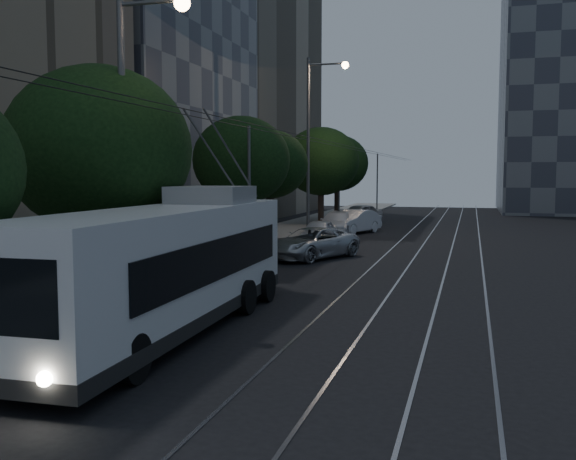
% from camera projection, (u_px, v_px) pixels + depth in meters
% --- Properties ---
extents(ground, '(120.00, 120.00, 0.00)m').
position_uv_depth(ground, '(310.00, 315.00, 17.69)').
color(ground, black).
rests_on(ground, ground).
extents(sidewalk, '(5.00, 90.00, 0.15)m').
position_uv_depth(sidewalk, '(270.00, 237.00, 38.90)').
color(sidewalk, gray).
rests_on(sidewalk, ground).
extents(tram_rails, '(4.52, 90.00, 0.02)m').
position_uv_depth(tram_rails, '(439.00, 243.00, 36.15)').
color(tram_rails, gray).
rests_on(tram_rails, ground).
extents(overhead_wires, '(2.23, 90.00, 6.00)m').
position_uv_depth(overhead_wires, '(311.00, 181.00, 37.91)').
color(overhead_wires, black).
rests_on(overhead_wires, ground).
extents(building_glass_mid, '(14.40, 18.40, 26.80)m').
position_uv_depth(building_glass_mid, '(115.00, 31.00, 42.81)').
color(building_glass_mid, '#393D49').
rests_on(building_glass_mid, ground).
extents(building_tan_far, '(14.40, 22.40, 34.80)m').
position_uv_depth(building_tan_far, '(225.00, 33.00, 61.61)').
color(building_tan_far, gray).
rests_on(building_tan_far, ground).
extents(trolleybus, '(2.74, 11.91, 5.63)m').
position_uv_depth(trolleybus, '(169.00, 266.00, 15.73)').
color(trolleybus, white).
rests_on(trolleybus, ground).
extents(pickup_silver, '(4.24, 5.61, 1.42)m').
position_uv_depth(pickup_silver, '(311.00, 243.00, 29.45)').
color(pickup_silver, '#BABDC2').
rests_on(pickup_silver, ground).
extents(car_white_a, '(1.76, 4.09, 1.37)m').
position_uv_depth(car_white_a, '(319.00, 232.00, 35.32)').
color(car_white_a, silver).
rests_on(car_white_a, ground).
extents(car_white_b, '(2.09, 5.03, 1.45)m').
position_uv_depth(car_white_b, '(337.00, 223.00, 41.27)').
color(car_white_b, silver).
rests_on(car_white_b, ground).
extents(car_white_c, '(3.17, 4.93, 1.54)m').
position_uv_depth(car_white_c, '(354.00, 222.00, 41.95)').
color(car_white_c, white).
rests_on(car_white_c, ground).
extents(car_white_d, '(3.58, 4.96, 1.57)m').
position_uv_depth(car_white_d, '(359.00, 214.00, 49.55)').
color(car_white_d, '#AFAEB3').
rests_on(car_white_d, ground).
extents(tree_1, '(5.54, 5.54, 7.09)m').
position_uv_depth(tree_1, '(99.00, 150.00, 19.08)').
color(tree_1, black).
rests_on(tree_1, ground).
extents(tree_2, '(4.73, 4.73, 6.68)m').
position_uv_depth(tree_2, '(241.00, 160.00, 30.97)').
color(tree_2, black).
rests_on(tree_2, ground).
extents(tree_3, '(4.20, 4.20, 6.32)m').
position_uv_depth(tree_3, '(270.00, 165.00, 35.21)').
color(tree_3, black).
rests_on(tree_3, ground).
extents(tree_4, '(5.58, 5.58, 7.32)m').
position_uv_depth(tree_4, '(321.00, 161.00, 47.10)').
color(tree_4, black).
rests_on(tree_4, ground).
extents(tree_5, '(5.12, 5.12, 7.08)m').
position_uv_depth(tree_5, '(337.00, 163.00, 52.72)').
color(tree_5, black).
rests_on(tree_5, ground).
extents(streetlamp_near, '(2.18, 0.44, 8.87)m').
position_uv_depth(streetlamp_near, '(135.00, 119.00, 17.74)').
color(streetlamp_near, '#565658').
rests_on(streetlamp_near, ground).
extents(streetlamp_far, '(2.66, 0.44, 11.12)m').
position_uv_depth(streetlamp_far, '(315.00, 130.00, 40.25)').
color(streetlamp_far, '#565658').
rests_on(streetlamp_far, ground).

